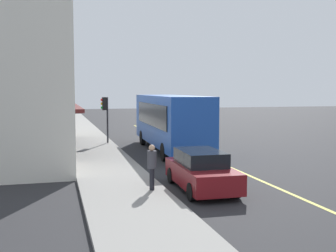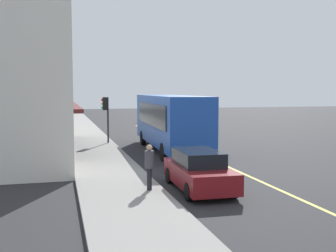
% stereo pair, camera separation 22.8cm
% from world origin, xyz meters
% --- Properties ---
extents(ground, '(120.00, 120.00, 0.00)m').
position_xyz_m(ground, '(0.00, 0.00, 0.00)').
color(ground, '#28282B').
extents(sidewalk, '(80.00, 3.16, 0.15)m').
position_xyz_m(sidewalk, '(0.00, 5.97, 0.07)').
color(sidewalk, gray).
rests_on(sidewalk, ground).
extents(lane_centre_stripe, '(36.00, 0.16, 0.01)m').
position_xyz_m(lane_centre_stripe, '(0.00, 0.00, 0.00)').
color(lane_centre_stripe, '#D8D14C').
rests_on(lane_centre_stripe, ground).
extents(bus, '(11.21, 2.93, 3.50)m').
position_xyz_m(bus, '(-1.70, 1.44, 1.99)').
color(bus, '#1E4CAD').
rests_on(bus, ground).
extents(traffic_light, '(0.30, 0.52, 3.20)m').
position_xyz_m(traffic_light, '(2.39, 4.98, 2.53)').
color(traffic_light, '#2D2D33').
rests_on(traffic_light, sidewalk).
extents(car_maroon, '(4.34, 1.94, 1.52)m').
position_xyz_m(car_maroon, '(-11.83, 3.00, 0.74)').
color(car_maroon, maroon).
rests_on(car_maroon, ground).
extents(pedestrian_by_curb, '(0.34, 0.34, 1.69)m').
position_xyz_m(pedestrian_by_curb, '(-11.97, 4.97, 1.17)').
color(pedestrian_by_curb, black).
rests_on(pedestrian_by_curb, sidewalk).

